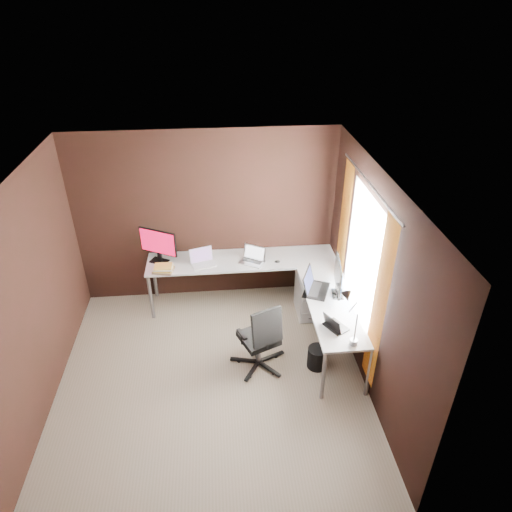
{
  "coord_description": "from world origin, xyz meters",
  "views": [
    {
      "loc": [
        0.15,
        -3.93,
        4.1
      ],
      "look_at": [
        0.62,
        0.95,
        1.11
      ],
      "focal_mm": 32.0,
      "sensor_mm": 36.0,
      "label": 1
    }
  ],
  "objects": [
    {
      "name": "mouse_corner",
      "position": [
        0.95,
        1.37,
        0.75
      ],
      "size": [
        0.09,
        0.07,
        0.03
      ],
      "primitive_type": "ellipsoid",
      "rotation": [
        0.0,
        0.0,
        -0.25
      ],
      "color": "black",
      "rests_on": "desk"
    },
    {
      "name": "room",
      "position": [
        0.34,
        0.07,
        1.28
      ],
      "size": [
        3.6,
        3.6,
        2.5
      ],
      "color": "#A0917C",
      "rests_on": "ground"
    },
    {
      "name": "office_chair",
      "position": [
        0.59,
        0.16,
        0.28
      ],
      "size": [
        0.54,
        0.57,
        0.95
      ],
      "rotation": [
        0.0,
        0.0,
        0.4
      ],
      "color": "black",
      "rests_on": "ground"
    },
    {
      "name": "laptop_white",
      "position": [
        -0.08,
        1.44,
        0.78
      ],
      "size": [
        0.37,
        0.31,
        0.21
      ],
      "rotation": [
        0.0,
        0.0,
        0.3
      ],
      "color": "white",
      "rests_on": "desk"
    },
    {
      "name": "laptop_silver",
      "position": [
        0.62,
        1.43,
        0.78
      ],
      "size": [
        0.39,
        0.36,
        0.22
      ],
      "rotation": [
        0.0,
        0.0,
        -0.52
      ],
      "color": "silver",
      "rests_on": "desk"
    },
    {
      "name": "desk_lamp",
      "position": [
        1.48,
        -0.29,
        1.13
      ],
      "size": [
        0.2,
        0.23,
        0.64
      ],
      "rotation": [
        0.0,
        0.0,
        -0.1
      ],
      "color": "slate",
      "rests_on": "desk"
    },
    {
      "name": "monitor_left",
      "position": [
        -0.67,
        1.56,
        1.0
      ],
      "size": [
        0.51,
        0.29,
        0.49
      ],
      "rotation": [
        0.0,
        0.0,
        -0.49
      ],
      "color": "black",
      "rests_on": "desk"
    },
    {
      "name": "laptop_black_big",
      "position": [
        1.32,
        0.68,
        0.79
      ],
      "size": [
        0.42,
        0.49,
        0.27
      ],
      "rotation": [
        0.0,
        0.0,
        1.17
      ],
      "color": "black",
      "rests_on": "desk"
    },
    {
      "name": "mouse_left",
      "position": [
        -0.58,
        1.35,
        0.75
      ],
      "size": [
        0.1,
        0.08,
        0.03
      ],
      "primitive_type": "ellipsoid",
      "rotation": [
        0.0,
        0.0,
        -0.41
      ],
      "color": "black",
      "rests_on": "desk"
    },
    {
      "name": "book_stack",
      "position": [
        -0.6,
        1.3,
        0.77
      ],
      "size": [
        0.3,
        0.26,
        0.08
      ],
      "rotation": [
        0.0,
        0.0,
        -0.12
      ],
      "color": "#8E6C4C",
      "rests_on": "desk"
    },
    {
      "name": "desk",
      "position": [
        0.84,
        1.04,
        0.68
      ],
      "size": [
        2.65,
        2.25,
        0.73
      ],
      "color": "white",
      "rests_on": "ground"
    },
    {
      "name": "laptop_black_small",
      "position": [
        1.41,
        -0.07,
        0.77
      ],
      "size": [
        0.29,
        0.32,
        0.18
      ],
      "rotation": [
        0.0,
        0.0,
        2.09
      ],
      "color": "black",
      "rests_on": "desk"
    },
    {
      "name": "drawer_pedestal",
      "position": [
        1.43,
        1.15,
        0.3
      ],
      "size": [
        0.42,
        0.5,
        0.6
      ],
      "primitive_type": "cube",
      "color": "white",
      "rests_on": "ground"
    },
    {
      "name": "wastebasket",
      "position": [
        1.29,
        0.09,
        0.14
      ],
      "size": [
        0.32,
        0.32,
        0.28
      ],
      "primitive_type": "cylinder",
      "rotation": [
        0.0,
        0.0,
        0.42
      ],
      "color": "black",
      "rests_on": "ground"
    },
    {
      "name": "monitor_right",
      "position": [
        1.58,
        0.56,
        0.99
      ],
      "size": [
        0.17,
        0.56,
        0.46
      ],
      "rotation": [
        0.0,
        0.0,
        1.41
      ],
      "color": "black",
      "rests_on": "desk"
    }
  ]
}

